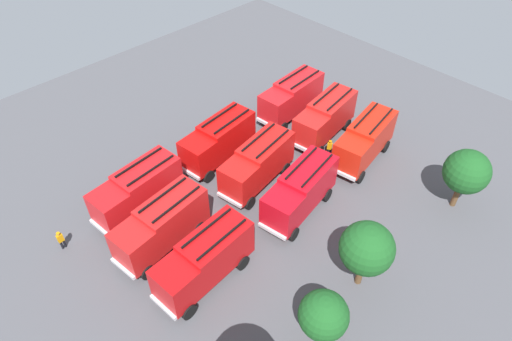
{
  "coord_description": "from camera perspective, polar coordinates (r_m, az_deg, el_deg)",
  "views": [
    {
      "loc": [
        18.41,
        18.77,
        25.85
      ],
      "look_at": [
        0.0,
        0.0,
        1.4
      ],
      "focal_mm": 31.15,
      "sensor_mm": 36.0,
      "label": 1
    }
  ],
  "objects": [
    {
      "name": "ground_plane",
      "position": [
        36.87,
        0.0,
        -1.59
      ],
      "size": [
        54.58,
        54.58,
        0.0
      ],
      "primitive_type": "plane",
      "color": "#4C4C51"
    },
    {
      "name": "fire_truck_0",
      "position": [
        43.15,
        4.58,
        9.46
      ],
      "size": [
        7.35,
        3.14,
        3.88
      ],
      "rotation": [
        0.0,
        0.0,
        0.07
      ],
      "color": "red",
      "rests_on": "ground"
    },
    {
      "name": "fire_truck_1",
      "position": [
        37.83,
        -4.85,
        3.96
      ],
      "size": [
        7.42,
        3.39,
        3.88
      ],
      "rotation": [
        0.0,
        0.0,
        0.11
      ],
      "color": "red",
      "rests_on": "ground"
    },
    {
      "name": "fire_truck_2",
      "position": [
        34.45,
        -14.97,
        -2.39
      ],
      "size": [
        7.39,
        3.27,
        3.88
      ],
      "rotation": [
        0.0,
        0.0,
        0.09
      ],
      "color": "red",
      "rests_on": "ground"
    },
    {
      "name": "fire_truck_3",
      "position": [
        40.72,
        8.86,
        6.76
      ],
      "size": [
        7.46,
        3.53,
        3.88
      ],
      "rotation": [
        0.0,
        0.0,
        0.14
      ],
      "color": "red",
      "rests_on": "ground"
    },
    {
      "name": "fire_truck_4",
      "position": [
        35.45,
        0.21,
        0.96
      ],
      "size": [
        7.49,
        3.63,
        3.88
      ],
      "rotation": [
        0.0,
        0.0,
        0.15
      ],
      "color": "red",
      "rests_on": "ground"
    },
    {
      "name": "fire_truck_5",
      "position": [
        31.69,
        -12.03,
        -6.77
      ],
      "size": [
        7.42,
        3.39,
        3.88
      ],
      "rotation": [
        0.0,
        0.0,
        0.11
      ],
      "color": "red",
      "rests_on": "ground"
    },
    {
      "name": "fire_truck_6",
      "position": [
        38.79,
        13.8,
        3.83
      ],
      "size": [
        7.49,
        3.66,
        3.88
      ],
      "rotation": [
        0.0,
        0.0,
        0.16
      ],
      "color": "red",
      "rests_on": "ground"
    },
    {
      "name": "fire_truck_7",
      "position": [
        33.39,
        5.71,
        -2.57
      ],
      "size": [
        7.5,
        3.68,
        3.88
      ],
      "rotation": [
        0.0,
        0.0,
        0.16
      ],
      "color": "red",
      "rests_on": "ground"
    },
    {
      "name": "fire_truck_8",
      "position": [
        29.39,
        -6.63,
        -11.25
      ],
      "size": [
        7.35,
        3.15,
        3.88
      ],
      "rotation": [
        0.0,
        0.0,
        0.07
      ],
      "color": "red",
      "rests_on": "ground"
    },
    {
      "name": "firefighter_0",
      "position": [
        39.39,
        9.42,
        2.94
      ],
      "size": [
        0.42,
        0.48,
        1.62
      ],
      "rotation": [
        0.0,
        0.0,
        3.68
      ],
      "color": "black",
      "rests_on": "ground"
    },
    {
      "name": "firefighter_2",
      "position": [
        34.64,
        -23.77,
        -8.12
      ],
      "size": [
        0.43,
        0.26,
        1.62
      ],
      "rotation": [
        0.0,
        0.0,
        4.74
      ],
      "color": "black",
      "rests_on": "ground"
    },
    {
      "name": "firefighter_3",
      "position": [
        39.17,
        0.82,
        3.37
      ],
      "size": [
        0.48,
        0.38,
        1.64
      ],
      "rotation": [
        0.0,
        0.0,
        1.2
      ],
      "color": "black",
      "rests_on": "ground"
    },
    {
      "name": "tree_0",
      "position": [
        36.15,
        25.43,
        -0.16
      ],
      "size": [
        3.4,
        3.4,
        5.27
      ],
      "color": "brown",
      "rests_on": "ground"
    },
    {
      "name": "tree_1",
      "position": [
        28.67,
        14.03,
        -9.7
      ],
      "size": [
        3.49,
        3.49,
        5.41
      ],
      "color": "brown",
      "rests_on": "ground"
    },
    {
      "name": "tree_2",
      "position": [
        26.34,
        8.66,
        -17.92
      ],
      "size": [
        2.92,
        2.92,
        4.52
      ],
      "color": "brown",
      "rests_on": "ground"
    },
    {
      "name": "traffic_cone_0",
      "position": [
        41.28,
        -4.91,
        4.53
      ],
      "size": [
        0.45,
        0.45,
        0.64
      ],
      "primitive_type": "cone",
      "color": "#F2600C",
      "rests_on": "ground"
    }
  ]
}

